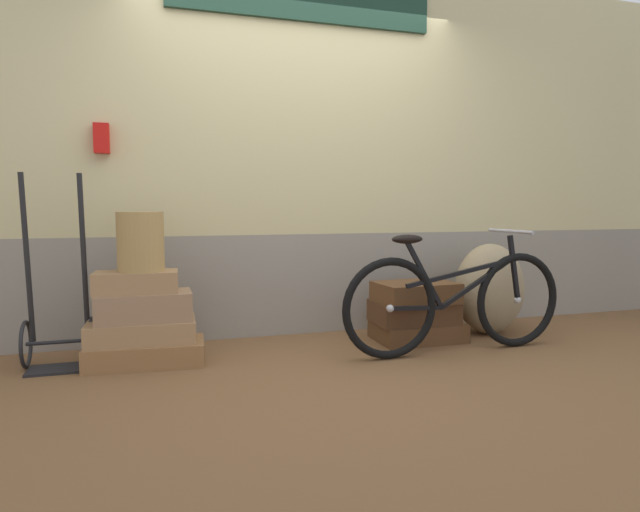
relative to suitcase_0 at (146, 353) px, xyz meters
The scene contains 13 objects.
ground 1.17m from the suitcase_0, 12.37° to the right, with size 10.24×5.20×0.06m, color brown.
station_building 1.88m from the suitcase_0, 27.34° to the left, with size 8.24×0.74×2.84m.
suitcase_0 is the anchor object (origin of this frame).
suitcase_1 0.14m from the suitcase_0, 130.19° to the left, with size 0.66×0.36×0.14m, color #9E754C.
suitcase_2 0.30m from the suitcase_0, 100.87° to the left, with size 0.58×0.30×0.18m, color #937051.
suitcase_3 0.46m from the suitcase_0, 166.31° to the left, with size 0.50×0.26×0.13m, color #9E754C.
suitcase_4 1.93m from the suitcase_0, ahead, with size 0.63×0.43×0.14m, color brown.
suitcase_5 1.90m from the suitcase_0, ahead, with size 0.59×0.40×0.16m, color #4C2D19.
suitcase_6 1.91m from the suitcase_0, ahead, with size 0.57×0.39×0.15m, color brown.
wicker_basket 0.71m from the suitcase_0, 115.63° to the left, with size 0.28×0.28×0.37m, color #A8844C.
luggage_trolley 0.56m from the suitcase_0, 167.54° to the left, with size 0.40×0.37×1.20m.
burlap_sack 2.58m from the suitcase_0, ahead, with size 0.55×0.46×0.71m, color #9E8966.
bicycle 2.06m from the suitcase_0, ahead, with size 1.67×0.46×0.83m.
Camera 1 is at (-1.08, -3.27, 1.00)m, focal length 30.35 mm.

